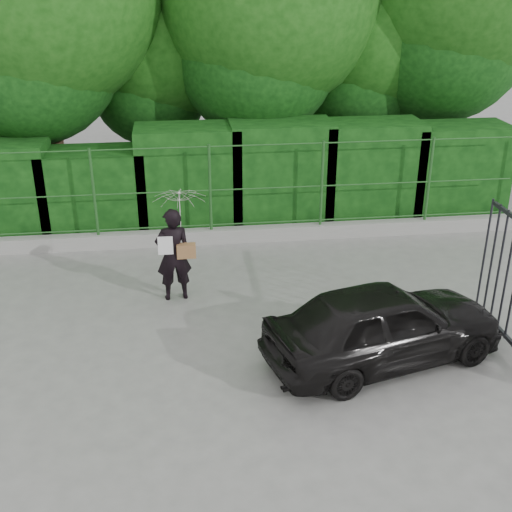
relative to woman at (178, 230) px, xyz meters
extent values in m
plane|color=gray|center=(0.28, -2.16, -1.27)|extent=(80.00, 80.00, 0.00)
cube|color=#9E9E99|center=(0.28, 2.34, -1.12)|extent=(14.00, 0.25, 0.30)
cylinder|color=#245722|center=(-1.62, 2.34, -0.07)|extent=(0.06, 0.06, 1.80)
cylinder|color=#245722|center=(0.68, 2.34, -0.07)|extent=(0.06, 0.06, 1.80)
cylinder|color=#245722|center=(2.98, 2.34, -0.07)|extent=(0.06, 0.06, 1.80)
cylinder|color=#245722|center=(5.28, 2.34, -0.07)|extent=(0.06, 0.06, 1.80)
cylinder|color=#245722|center=(0.28, 2.34, -0.87)|extent=(13.60, 0.03, 0.03)
cylinder|color=#245722|center=(0.28, 2.34, -0.12)|extent=(13.60, 0.03, 0.03)
cylinder|color=#245722|center=(0.28, 2.34, 0.78)|extent=(13.60, 0.03, 0.03)
cube|color=black|center=(-1.72, 3.34, -0.37)|extent=(2.20, 1.20, 1.80)
cube|color=black|center=(0.28, 3.34, -0.15)|extent=(2.20, 1.20, 2.24)
cube|color=black|center=(2.28, 3.34, -0.13)|extent=(2.20, 1.20, 2.28)
cube|color=black|center=(4.28, 3.34, -0.15)|extent=(2.20, 1.20, 2.22)
cube|color=black|center=(6.28, 3.34, -0.21)|extent=(2.20, 1.20, 2.11)
cylinder|color=black|center=(-2.72, 5.04, 0.98)|extent=(0.36, 0.36, 4.50)
cylinder|color=black|center=(-0.22, 6.34, 0.36)|extent=(0.36, 0.36, 3.25)
sphere|color=#14470F|center=(-0.22, 6.34, 2.31)|extent=(3.90, 3.90, 3.90)
cylinder|color=black|center=(2.28, 5.34, 0.86)|extent=(0.36, 0.36, 4.25)
cylinder|color=black|center=(4.78, 6.04, 0.48)|extent=(0.36, 0.36, 3.50)
sphere|color=#14470F|center=(4.78, 6.04, 2.58)|extent=(4.20, 4.20, 4.20)
cylinder|color=black|center=(6.78, 5.64, 1.11)|extent=(0.36, 0.36, 4.75)
cube|color=#24242A|center=(4.88, -2.21, -1.12)|extent=(0.05, 2.00, 0.06)
cylinder|color=#24242A|center=(4.88, -1.91, -0.22)|extent=(0.04, 0.04, 1.90)
cylinder|color=#24242A|center=(4.88, -1.66, -0.22)|extent=(0.04, 0.04, 1.90)
cylinder|color=#24242A|center=(4.88, -1.41, -0.22)|extent=(0.04, 0.04, 1.90)
cylinder|color=#24242A|center=(4.88, -1.16, -0.22)|extent=(0.04, 0.04, 1.90)
imported|color=black|center=(-0.09, -0.03, -0.44)|extent=(0.65, 0.47, 1.65)
imported|color=silver|center=(0.06, 0.02, 0.28)|extent=(0.88, 0.90, 0.81)
cube|color=olive|center=(0.13, -0.11, -0.35)|extent=(0.32, 0.15, 0.24)
cube|color=white|center=(-0.21, -0.15, -0.22)|extent=(0.25, 0.02, 0.32)
imported|color=black|center=(2.88, -2.35, -0.67)|extent=(3.77, 2.29, 1.20)
camera|label=1|loc=(0.07, -10.02, 4.01)|focal=45.00mm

